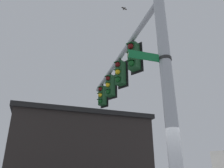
{
  "coord_description": "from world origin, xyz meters",
  "views": [
    {
      "loc": [
        -2.31,
        4.81,
        1.44
      ],
      "look_at": [
        4.01,
        -2.49,
        5.53
      ],
      "focal_mm": 35.54,
      "sensor_mm": 36.0,
      "label": 1
    }
  ],
  "objects_px": {
    "traffic_light_nearest_pole": "(134,56)",
    "street_name_sign": "(157,58)",
    "traffic_light_mid_inner": "(120,73)",
    "traffic_light_arm_end": "(102,96)",
    "traffic_light_mid_outer": "(110,86)",
    "bird_flying": "(124,9)"
  },
  "relations": [
    {
      "from": "traffic_light_mid_inner",
      "to": "traffic_light_mid_outer",
      "type": "height_order",
      "value": "same"
    },
    {
      "from": "traffic_light_nearest_pole",
      "to": "street_name_sign",
      "type": "relative_size",
      "value": 1.23
    },
    {
      "from": "traffic_light_mid_inner",
      "to": "traffic_light_nearest_pole",
      "type": "bearing_deg",
      "value": 148.15
    },
    {
      "from": "street_name_sign",
      "to": "traffic_light_mid_inner",
      "type": "bearing_deg",
      "value": -35.24
    },
    {
      "from": "traffic_light_mid_inner",
      "to": "traffic_light_mid_outer",
      "type": "bearing_deg",
      "value": -31.85
    },
    {
      "from": "traffic_light_mid_outer",
      "to": "traffic_light_arm_end",
      "type": "height_order",
      "value": "same"
    },
    {
      "from": "traffic_light_mid_inner",
      "to": "traffic_light_mid_outer",
      "type": "distance_m",
      "value": 1.48
    },
    {
      "from": "street_name_sign",
      "to": "bird_flying",
      "type": "height_order",
      "value": "bird_flying"
    },
    {
      "from": "traffic_light_mid_outer",
      "to": "traffic_light_nearest_pole",
      "type": "bearing_deg",
      "value": 148.15
    },
    {
      "from": "traffic_light_mid_inner",
      "to": "street_name_sign",
      "type": "bearing_deg",
      "value": 144.76
    },
    {
      "from": "traffic_light_arm_end",
      "to": "street_name_sign",
      "type": "relative_size",
      "value": 1.23
    },
    {
      "from": "traffic_light_nearest_pole",
      "to": "traffic_light_mid_inner",
      "type": "xyz_separation_m",
      "value": [
        1.26,
        -0.78,
        0.0
      ]
    },
    {
      "from": "street_name_sign",
      "to": "traffic_light_arm_end",
      "type": "bearing_deg",
      "value": -33.69
    },
    {
      "from": "traffic_light_mid_inner",
      "to": "street_name_sign",
      "type": "xyz_separation_m",
      "value": [
        -2.85,
        2.02,
        -1.2
      ]
    },
    {
      "from": "traffic_light_mid_inner",
      "to": "traffic_light_arm_end",
      "type": "bearing_deg",
      "value": -31.85
    },
    {
      "from": "traffic_light_arm_end",
      "to": "traffic_light_mid_outer",
      "type": "bearing_deg",
      "value": 148.15
    },
    {
      "from": "traffic_light_nearest_pole",
      "to": "traffic_light_arm_end",
      "type": "height_order",
      "value": "same"
    },
    {
      "from": "traffic_light_nearest_pole",
      "to": "street_name_sign",
      "type": "distance_m",
      "value": 2.35
    },
    {
      "from": "traffic_light_nearest_pole",
      "to": "street_name_sign",
      "type": "bearing_deg",
      "value": 142.27
    },
    {
      "from": "traffic_light_arm_end",
      "to": "bird_flying",
      "type": "distance_m",
      "value": 4.85
    },
    {
      "from": "traffic_light_nearest_pole",
      "to": "traffic_light_arm_end",
      "type": "xyz_separation_m",
      "value": [
        3.77,
        -2.34,
        0.0
      ]
    },
    {
      "from": "traffic_light_mid_outer",
      "to": "street_name_sign",
      "type": "relative_size",
      "value": 1.23
    }
  ]
}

